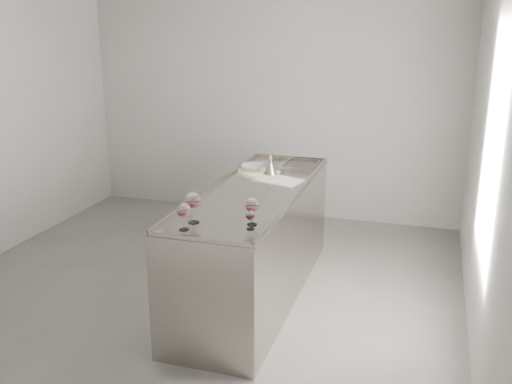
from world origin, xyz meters
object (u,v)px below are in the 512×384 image
(wine_glass_right, at_px, (252,205))
(ceramic_bowl, at_px, (252,167))
(wine_glass_left, at_px, (183,211))
(notebook, at_px, (279,180))
(counter, at_px, (255,243))
(wine_glass_middle, at_px, (193,201))
(wine_funnel, at_px, (270,168))
(wine_glass_small, at_px, (250,216))

(wine_glass_right, relative_size, ceramic_bowl, 0.97)
(wine_glass_left, bearing_deg, notebook, 78.27)
(counter, xyz_separation_m, wine_glass_right, (0.23, -0.79, 0.61))
(counter, bearing_deg, wine_glass_right, -73.76)
(wine_glass_middle, height_order, wine_glass_right, wine_glass_middle)
(wine_glass_right, relative_size, wine_funnel, 0.99)
(notebook, distance_m, ceramic_bowl, 0.39)
(wine_glass_left, xyz_separation_m, notebook, (0.29, 1.38, -0.13))
(wine_glass_left, height_order, ceramic_bowl, wine_glass_left)
(wine_glass_right, relative_size, notebook, 0.44)
(wine_glass_middle, distance_m, wine_glass_right, 0.41)
(wine_glass_middle, relative_size, wine_glass_small, 1.65)
(counter, distance_m, wine_glass_middle, 1.09)
(wine_glass_right, relative_size, wine_glass_small, 1.47)
(wine_funnel, bearing_deg, wine_glass_middle, -96.35)
(wine_glass_left, height_order, wine_glass_small, wine_glass_left)
(notebook, bearing_deg, wine_glass_small, -67.78)
(wine_glass_left, xyz_separation_m, wine_glass_small, (0.42, 0.14, -0.04))
(counter, relative_size, notebook, 5.44)
(wine_glass_middle, height_order, wine_glass_small, wine_glass_middle)
(wine_glass_middle, relative_size, wine_funnel, 1.11)
(wine_glass_small, height_order, notebook, wine_glass_small)
(notebook, height_order, ceramic_bowl, ceramic_bowl)
(wine_glass_right, bearing_deg, notebook, 95.99)
(wine_glass_small, bearing_deg, wine_funnel, 100.66)
(wine_glass_left, relative_size, ceramic_bowl, 0.94)
(wine_glass_middle, height_order, notebook, wine_glass_middle)
(wine_glass_right, bearing_deg, ceramic_bowl, 107.64)
(wine_glass_left, height_order, wine_glass_middle, wine_glass_middle)
(wine_glass_left, relative_size, wine_glass_small, 1.43)
(wine_glass_left, distance_m, wine_glass_right, 0.47)
(wine_glass_left, xyz_separation_m, ceramic_bowl, (-0.03, 1.60, -0.09))
(wine_glass_small, bearing_deg, wine_glass_left, -161.09)
(wine_glass_right, bearing_deg, wine_funnel, 100.66)
(wine_glass_small, bearing_deg, ceramic_bowl, 107.24)
(counter, height_order, notebook, counter)
(wine_glass_right, xyz_separation_m, ceramic_bowl, (-0.43, 1.36, -0.09))
(wine_glass_middle, distance_m, wine_funnel, 1.40)
(counter, relative_size, ceramic_bowl, 11.83)
(wine_glass_middle, bearing_deg, ceramic_bowl, 91.28)
(ceramic_bowl, bearing_deg, wine_glass_small, -72.76)
(wine_glass_left, bearing_deg, wine_glass_right, 29.89)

